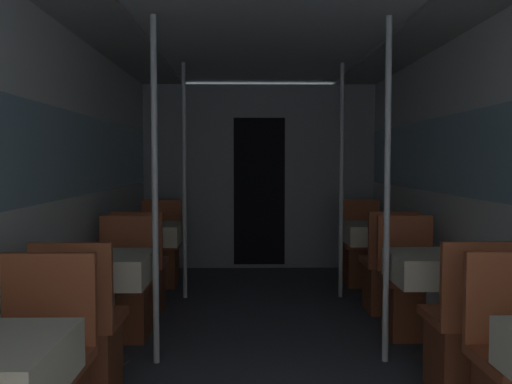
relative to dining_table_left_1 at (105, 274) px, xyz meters
name	(u,v)px	position (x,y,z in m)	size (l,w,h in m)	color
wall_left	(52,186)	(-0.37, 0.10, 0.58)	(0.05, 8.55, 2.30)	silver
wall_right	(486,186)	(2.57, 0.10, 0.58)	(0.05, 8.55, 2.30)	silver
ceiling_panel	(271,12)	(1.10, 0.10, 1.74)	(2.95, 8.55, 0.07)	silver
bulkhead_far	(259,177)	(1.10, 3.40, 0.55)	(2.89, 0.09, 2.30)	gray
dining_table_left_1	(105,274)	(0.00, 0.00, 0.00)	(0.58, 0.58, 0.73)	#4C4C51
chair_left_near_1	(82,348)	(0.00, -0.56, -0.31)	(0.44, 0.44, 0.92)	brown
chair_left_far_1	(124,300)	(0.00, 0.56, -0.31)	(0.44, 0.44, 0.92)	brown
support_pole_left_1	(155,191)	(0.33, 0.00, 0.55)	(0.04, 0.04, 2.30)	silver
dining_table_left_2	(151,237)	(0.00, 1.81, 0.00)	(0.58, 0.58, 0.73)	#4C4C51
chair_left_near_2	(141,281)	(0.00, 1.25, -0.31)	(0.44, 0.44, 0.92)	brown
chair_left_far_2	(160,259)	(0.00, 2.37, -0.31)	(0.44, 0.44, 0.92)	brown
support_pole_left_2	(184,181)	(0.33, 1.81, 0.55)	(0.04, 0.04, 2.30)	silver
dining_table_right_1	(435,273)	(2.20, 0.00, 0.00)	(0.58, 0.58, 0.73)	#4C4C51
chair_right_near_1	(467,345)	(2.20, -0.56, -0.31)	(0.44, 0.44, 0.92)	brown
chair_right_far_1	(411,298)	(2.20, 0.56, -0.31)	(0.44, 0.44, 0.92)	brown
support_pole_right_1	(387,191)	(1.87, 0.00, 0.55)	(0.04, 0.04, 2.30)	silver
dining_table_right_2	(374,237)	(2.20, 1.81, 0.00)	(0.58, 0.58, 0.73)	#4C4C51
chair_right_near_2	(388,280)	(2.20, 1.25, -0.31)	(0.44, 0.44, 0.92)	brown
chair_right_far_2	(362,258)	(2.20, 2.37, -0.31)	(0.44, 0.44, 0.92)	brown
support_pole_right_2	(341,181)	(1.87, 1.81, 0.55)	(0.04, 0.04, 2.30)	silver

